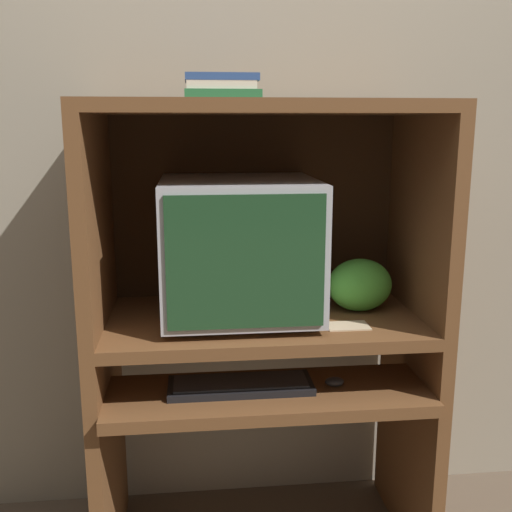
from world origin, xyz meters
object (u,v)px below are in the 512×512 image
at_px(snack_bag, 360,285).
at_px(book_stack, 221,88).
at_px(crt_monitor, 239,247).
at_px(keyboard, 240,385).
at_px(mouse, 334,382).

height_order(snack_bag, book_stack, book_stack).
xyz_separation_m(crt_monitor, keyboard, (-0.01, -0.13, -0.38)).
xyz_separation_m(mouse, book_stack, (-0.32, 0.13, 0.84)).
bearing_deg(mouse, snack_bag, 54.24).
bearing_deg(snack_bag, book_stack, -177.12).
distance_m(crt_monitor, mouse, 0.49).
distance_m(keyboard, snack_bag, 0.48).
bearing_deg(snack_bag, keyboard, -159.64).
bearing_deg(snack_bag, mouse, -125.76).
bearing_deg(crt_monitor, book_stack, -168.36).
distance_m(mouse, snack_bag, 0.31).
xyz_separation_m(keyboard, mouse, (0.28, -0.01, 0.00)).
height_order(crt_monitor, book_stack, book_stack).
bearing_deg(keyboard, book_stack, 107.58).
distance_m(crt_monitor, snack_bag, 0.40).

